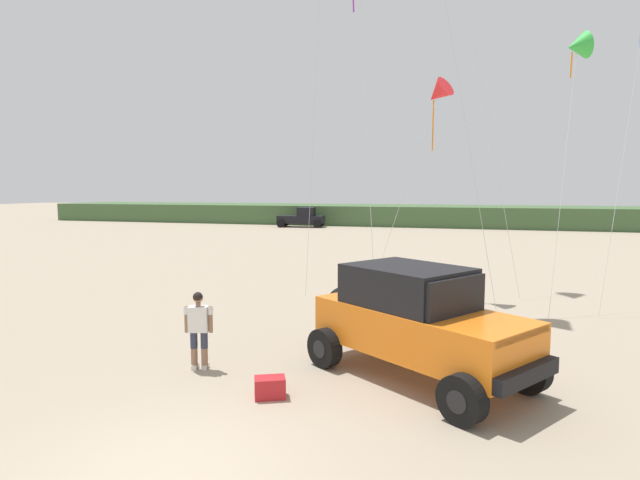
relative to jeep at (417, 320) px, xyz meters
The scene contains 8 objects.
ground_plane 5.43m from the jeep, 122.45° to the right, with size 220.00×220.00×0.00m, color gray.
dune_ridge 45.40m from the jeep, 92.94° to the left, with size 90.00×9.41×2.03m, color #426038.
jeep is the anchor object (origin of this frame).
person_watching 4.56m from the jeep, behind, with size 0.61×0.38×1.67m.
cooler_box 3.20m from the jeep, 144.87° to the right, with size 0.56×0.36×0.38m, color #B21E23.
distant_pickup 41.45m from the jeep, 111.53° to the left, with size 4.78×2.84×1.98m.
kite_red_delta 10.26m from the jeep, 91.60° to the left, with size 2.76×1.84×7.71m.
kite_green_box 12.61m from the jeep, 65.43° to the left, with size 1.53×4.02×9.08m.
Camera 1 is at (3.80, -5.72, 3.82)m, focal length 28.74 mm.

